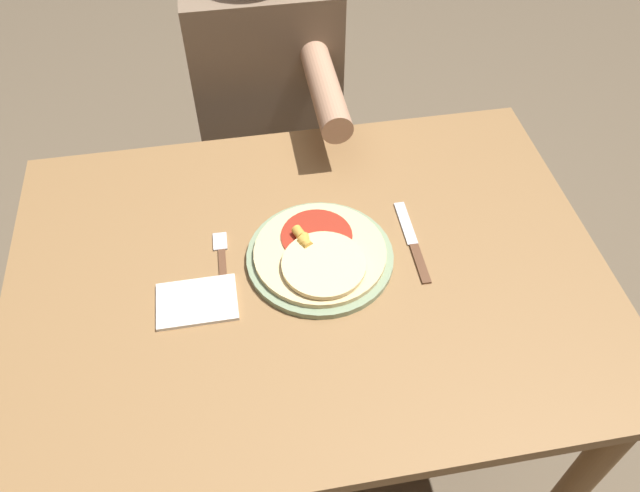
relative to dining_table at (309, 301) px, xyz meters
name	(u,v)px	position (x,y,z in m)	size (l,w,h in m)	color
ground_plane	(312,430)	(0.00, 0.00, -0.62)	(8.00, 8.00, 0.00)	brown
dining_table	(309,301)	(0.00, 0.00, 0.00)	(1.17, 0.85, 0.73)	olive
plate	(320,257)	(0.03, 0.02, 0.11)	(0.29, 0.29, 0.01)	gray
pizza	(320,254)	(0.03, 0.01, 0.13)	(0.26, 0.26, 0.04)	#E0C689
fork	(222,261)	(-0.17, 0.05, 0.11)	(0.03, 0.18, 0.00)	brown
knife	(413,242)	(0.22, 0.03, 0.11)	(0.02, 0.22, 0.00)	brown
napkin	(197,302)	(-0.22, -0.04, 0.11)	(0.15, 0.10, 0.01)	silver
person_diner	(268,90)	(0.00, 0.67, 0.06)	(0.38, 0.52, 1.17)	#2D2D38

